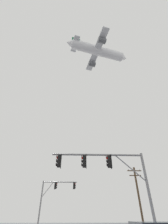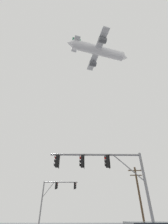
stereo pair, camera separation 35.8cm
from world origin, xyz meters
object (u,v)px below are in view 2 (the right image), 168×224
at_px(utility_pole, 139,195).
at_px(airplane, 98,51).
at_px(signal_pole_near, 105,170).
at_px(signal_pole_far, 55,193).

xyz_separation_m(utility_pole, airplane, (-2.93, 7.78, 45.22)).
relative_size(signal_pole_near, airplane, 0.33).
distance_m(signal_pole_far, airplane, 46.30).
relative_size(utility_pole, airplane, 0.38).
height_order(utility_pole, airplane, airplane).
bearing_deg(airplane, signal_pole_near, -99.77).
bearing_deg(utility_pole, signal_pole_far, 174.58).
distance_m(signal_pole_near, signal_pole_far, 15.53).
height_order(signal_pole_near, signal_pole_far, signal_pole_far).
relative_size(signal_pole_near, utility_pole, 0.86).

